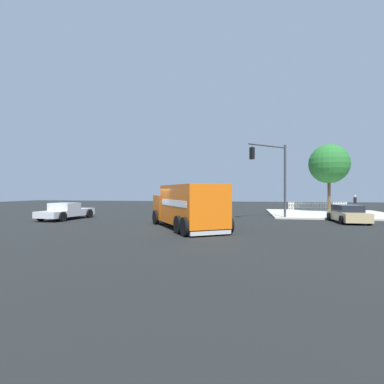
# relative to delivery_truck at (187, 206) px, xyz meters

# --- Properties ---
(ground_plane) EXTENTS (100.00, 100.00, 0.00)m
(ground_plane) POSITION_rel_delivery_truck_xyz_m (1.18, -0.46, -1.43)
(ground_plane) COLOR black
(sidewalk_corner_near) EXTENTS (11.80, 11.80, 0.14)m
(sidewalk_corner_near) POSITION_rel_delivery_truck_xyz_m (-11.87, -13.50, -1.36)
(sidewalk_corner_near) COLOR #B2ADA0
(sidewalk_corner_near) RESTS_ON ground
(delivery_truck) EXTENTS (6.19, 7.75, 2.72)m
(delivery_truck) POSITION_rel_delivery_truck_xyz_m (0.00, 0.00, 0.00)
(delivery_truck) COLOR orange
(delivery_truck) RESTS_ON ground
(traffic_light_primary) EXTENTS (3.22, 2.95, 6.19)m
(traffic_light_primary) POSITION_rel_delivery_truck_xyz_m (-5.89, -7.45, 2.78)
(traffic_light_primary) COLOR #38383D
(traffic_light_primary) RESTS_ON sidewalk_corner_near
(pickup_silver) EXTENTS (2.56, 5.33, 1.38)m
(pickup_silver) POSITION_rel_delivery_truck_xyz_m (11.17, -4.05, -0.70)
(pickup_silver) COLOR #B7BABF
(pickup_silver) RESTS_ON ground
(sedan_tan) EXTENTS (2.16, 4.36, 1.31)m
(sedan_tan) POSITION_rel_delivery_truck_xyz_m (-11.09, -5.84, -0.80)
(sedan_tan) COLOR tan
(sedan_tan) RESTS_ON ground
(pedestrian_near_corner) EXTENTS (0.24, 0.53, 1.79)m
(pedestrian_near_corner) POSITION_rel_delivery_truck_xyz_m (-15.02, -16.15, -0.26)
(pedestrian_near_corner) COLOR #4C4C51
(pedestrian_near_corner) RESTS_ON sidewalk_corner_near
(picket_fence_run) EXTENTS (6.58, 0.05, 0.95)m
(picket_fence_run) POSITION_rel_delivery_truck_xyz_m (-11.87, -19.16, -0.81)
(picket_fence_run) COLOR silver
(picket_fence_run) RESTS_ON sidewalk_corner_near
(shade_tree_near) EXTENTS (4.25, 4.25, 7.33)m
(shade_tree_near) POSITION_rel_delivery_truck_xyz_m (-12.42, -16.20, 3.90)
(shade_tree_near) COLOR brown
(shade_tree_near) RESTS_ON sidewalk_corner_near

